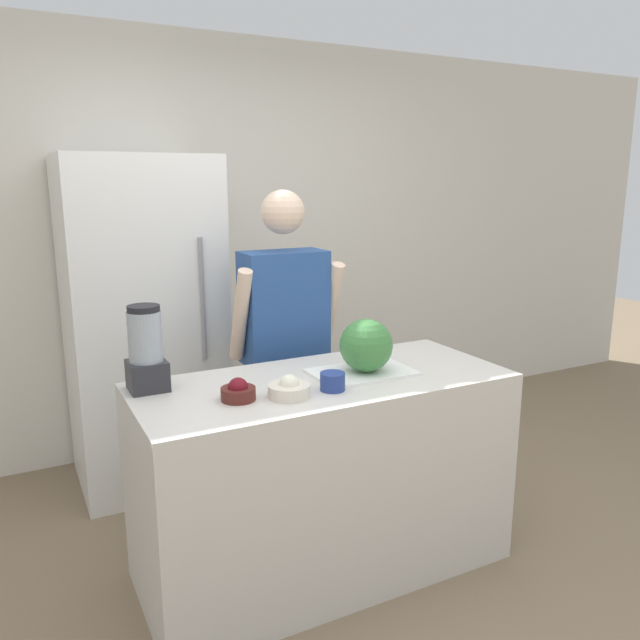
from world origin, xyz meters
name	(u,v)px	position (x,y,z in m)	size (l,w,h in m)	color
ground_plane	(363,610)	(0.00, 0.00, 0.00)	(14.00, 14.00, 0.00)	#7F6B51
wall_back	(203,247)	(0.00, 2.02, 1.30)	(8.00, 0.06, 2.60)	silver
counter_island	(324,475)	(0.00, 0.34, 0.45)	(1.60, 0.69, 0.89)	beige
refrigerator	(143,324)	(-0.49, 1.61, 0.92)	(0.80, 0.75, 1.85)	white
person	(285,351)	(0.08, 0.94, 0.86)	(0.57, 0.27, 1.67)	gray
cutting_board	(362,372)	(0.18, 0.33, 0.90)	(0.44, 0.29, 0.01)	white
watermelon	(366,345)	(0.19, 0.32, 1.02)	(0.23, 0.23, 0.23)	#3D7F3D
bowl_cherries	(238,392)	(-0.41, 0.27, 0.92)	(0.13, 0.13, 0.09)	#511E19
bowl_cream	(289,389)	(-0.22, 0.21, 0.92)	(0.17, 0.17, 0.09)	beige
bowl_small_blue	(333,381)	(-0.04, 0.20, 0.93)	(0.10, 0.10, 0.07)	navy
blender	(146,351)	(-0.69, 0.55, 1.05)	(0.15, 0.15, 0.35)	#28282D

